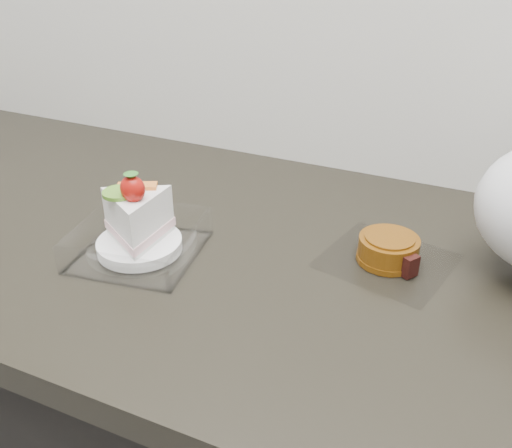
% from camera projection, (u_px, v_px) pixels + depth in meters
% --- Properties ---
extents(cake_tray, '(0.18, 0.18, 0.12)m').
position_uv_depth(cake_tray, '(138.00, 232.00, 0.77)').
color(cake_tray, white).
rests_on(cake_tray, counter).
extents(mooncake_wrap, '(0.19, 0.18, 0.04)m').
position_uv_depth(mooncake_wrap, '(389.00, 252.00, 0.76)').
color(mooncake_wrap, white).
rests_on(mooncake_wrap, counter).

